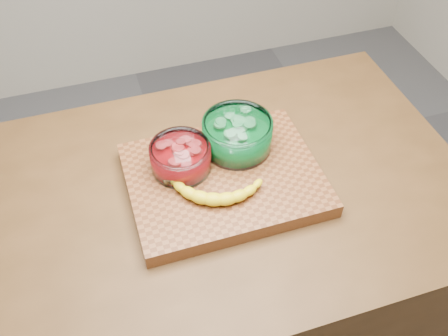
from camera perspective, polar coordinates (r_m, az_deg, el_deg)
name	(u,v)px	position (r m, az deg, el deg)	size (l,w,h in m)	color
counter	(224,280)	(1.57, 0.00, -12.73)	(1.20, 0.80, 0.90)	#4E3117
cutting_board	(224,179)	(1.19, 0.00, -1.31)	(0.45, 0.35, 0.04)	brown
bowl_red	(181,157)	(1.17, -4.98, 1.22)	(0.14, 0.14, 0.07)	white
bowl_green	(237,135)	(1.21, 1.52, 3.81)	(0.17, 0.17, 0.08)	white
banana	(217,185)	(1.13, -0.85, -1.90)	(0.24, 0.15, 0.03)	yellow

